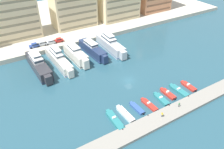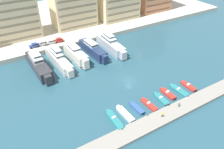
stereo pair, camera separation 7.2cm
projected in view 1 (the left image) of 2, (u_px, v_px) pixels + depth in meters
ground_plane at (129, 81)px, 75.22m from camera, size 400.00×400.00×0.00m
quay_promenade at (60, 18)px, 122.75m from camera, size 180.00×70.00×1.92m
pier_dock at (168, 114)px, 61.23m from camera, size 120.00×5.01×0.90m
yacht_charcoal_far_left at (38, 64)px, 79.04m from camera, size 4.95×21.95×8.55m
yacht_ivory_left at (58, 59)px, 82.68m from camera, size 4.53×22.58×8.21m
yacht_ivory_mid_left at (76, 55)px, 85.27m from camera, size 4.71×17.69×7.41m
yacht_navy_center_left at (93, 50)px, 89.13m from camera, size 4.89×19.53×7.03m
yacht_silver_center at (111, 44)px, 92.24m from camera, size 4.43×21.10×8.43m
motorboat_teal_far_left at (115, 120)px, 59.38m from camera, size 2.19×8.57×1.44m
motorboat_white_left at (125, 114)px, 61.38m from camera, size 2.03×7.71×1.32m
motorboat_blue_mid_left at (137, 108)px, 63.42m from camera, size 1.84×6.11×0.83m
motorboat_red_center_left at (149, 105)px, 64.62m from camera, size 1.97×6.81×1.13m
motorboat_teal_center at (161, 99)px, 66.70m from camera, size 2.27×6.80×1.12m
motorboat_red_center_right at (168, 94)px, 68.70m from camera, size 1.86×6.38×1.40m
motorboat_teal_mid_right at (179, 91)px, 70.04m from camera, size 2.37×7.73×1.22m
motorboat_red_right at (189, 86)px, 71.96m from camera, size 1.92×6.31×1.25m
car_blue_far_left at (34, 45)px, 90.79m from camera, size 4.11×1.93×1.80m
car_silver_left at (42, 43)px, 92.20m from camera, size 4.22×2.18×1.80m
car_silver_mid_left at (50, 42)px, 93.34m from camera, size 4.24×2.21×1.80m
car_red_center_left at (59, 40)px, 94.86m from camera, size 4.25×2.24×1.80m
apartment_block_left at (13, 13)px, 93.65m from camera, size 19.52×12.40×24.26m
apartment_block_mid_left at (73, 6)px, 105.65m from camera, size 20.98×12.38×21.48m
pedestrian_near_edge at (179, 104)px, 62.60m from camera, size 0.62×0.30×1.64m
pedestrian_mid_deck at (162, 114)px, 59.34m from camera, size 0.28×0.64×1.67m
bollard_west at (124, 126)px, 56.67m from camera, size 0.20×0.20×0.61m
bollard_west_mid at (148, 115)px, 60.01m from camera, size 0.20×0.20×0.61m
bollard_east_mid at (169, 105)px, 63.35m from camera, size 0.20×0.20×0.61m
bollard_east at (188, 96)px, 66.69m from camera, size 0.20×0.20×0.61m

